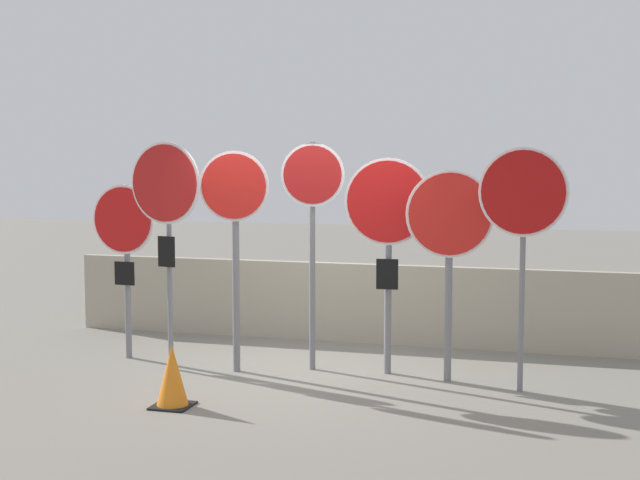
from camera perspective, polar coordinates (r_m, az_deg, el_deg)
The scene contains 10 objects.
ground_plane at distance 9.98m, azimuth -0.47°, elevation -8.36°, with size 40.00×40.00×0.00m, color gray.
fence_back at distance 11.39m, azimuth 1.76°, elevation -4.03°, with size 7.45×0.12×1.01m.
stop_sign_0 at distance 10.57m, azimuth -12.43°, elevation 0.30°, with size 0.81×0.16×2.05m.
stop_sign_1 at distance 9.88m, azimuth -9.85°, elevation 2.56°, with size 0.89×0.21×2.53m.
stop_sign_2 at distance 9.69m, azimuth -5.49°, elevation 1.58°, with size 0.76×0.19×2.43m.
stop_sign_3 at distance 9.73m, azimuth -0.49°, elevation 2.37°, with size 0.66×0.26×2.53m.
stop_sign_4 at distance 9.58m, azimuth 4.36°, elevation 1.15°, with size 0.94×0.15×2.36m.
stop_sign_5 at distance 9.31m, azimuth 8.29°, elevation 0.54°, with size 0.90×0.20×2.23m.
stop_sign_6 at distance 9.02m, azimuth 12.86°, elevation 2.11°, with size 0.89×0.16×2.47m.
traffic_cone_0 at distance 8.65m, azimuth -9.44°, elevation -8.58°, with size 0.36×0.36×0.60m.
Camera 1 is at (2.69, -9.31, 2.39)m, focal length 50.00 mm.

